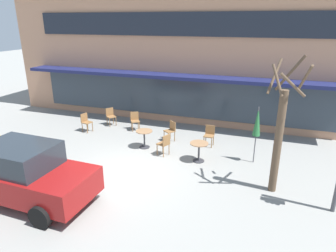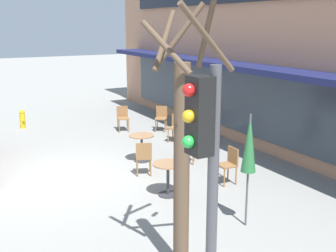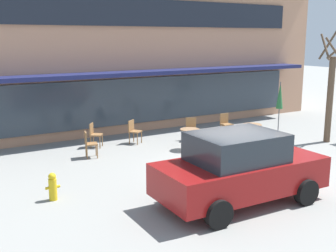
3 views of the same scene
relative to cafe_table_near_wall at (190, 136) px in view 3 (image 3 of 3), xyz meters
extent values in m
plane|color=gray|center=(0.23, -2.39, -0.52)|extent=(80.00, 80.00, 0.00)
cube|color=tan|center=(0.23, 7.61, 2.93)|extent=(19.25, 8.00, 6.89)
cube|color=#191E4C|center=(0.23, 3.06, 2.03)|extent=(16.37, 1.10, 0.16)
cube|color=#1E232D|center=(0.23, 3.55, 4.44)|extent=(15.40, 0.10, 1.10)
cube|color=#2D3842|center=(0.23, 3.55, 0.83)|extent=(15.40, 0.10, 1.90)
cylinder|color=#333338|center=(0.00, 0.00, -0.50)|extent=(0.44, 0.44, 0.03)
cylinder|color=#333338|center=(0.00, 0.00, -0.14)|extent=(0.07, 0.07, 0.70)
cylinder|color=#99704C|center=(0.00, 0.00, 0.23)|extent=(0.70, 0.70, 0.03)
cylinder|color=#333338|center=(2.49, -0.53, -0.50)|extent=(0.44, 0.44, 0.03)
cylinder|color=#333338|center=(2.49, -0.53, -0.14)|extent=(0.07, 0.07, 0.70)
cylinder|color=#99704C|center=(2.49, -0.53, 0.23)|extent=(0.70, 0.70, 0.03)
cylinder|color=#4C4C51|center=(4.50, 0.09, 0.58)|extent=(0.04, 0.04, 2.20)
cone|color=#286B38|center=(4.50, 0.09, 1.13)|extent=(0.28, 0.28, 1.10)
cylinder|color=olive|center=(0.78, -0.51, -0.29)|extent=(0.04, 0.04, 0.45)
cylinder|color=olive|center=(0.91, -0.20, -0.29)|extent=(0.04, 0.04, 0.45)
cylinder|color=olive|center=(1.09, -0.64, -0.29)|extent=(0.04, 0.04, 0.45)
cylinder|color=olive|center=(1.22, -0.33, -0.29)|extent=(0.04, 0.04, 0.45)
cube|color=olive|center=(1.00, -0.42, -0.05)|extent=(0.52, 0.52, 0.04)
cube|color=olive|center=(1.16, -0.49, 0.17)|extent=(0.19, 0.38, 0.40)
cylinder|color=olive|center=(0.80, 0.81, -0.29)|extent=(0.04, 0.04, 0.45)
cylinder|color=olive|center=(0.52, 1.01, -0.29)|extent=(0.04, 0.04, 0.45)
cylinder|color=olive|center=(1.00, 1.09, -0.29)|extent=(0.04, 0.04, 0.45)
cylinder|color=olive|center=(0.72, 1.29, -0.29)|extent=(0.04, 0.04, 0.45)
cube|color=olive|center=(0.76, 1.05, -0.05)|extent=(0.56, 0.56, 0.04)
cube|color=olive|center=(0.87, 1.19, 0.17)|extent=(0.35, 0.27, 0.40)
cylinder|color=olive|center=(2.71, 0.88, -0.29)|extent=(0.04, 0.04, 0.45)
cylinder|color=olive|center=(2.37, 0.89, -0.29)|extent=(0.04, 0.04, 0.45)
cylinder|color=olive|center=(2.72, 1.22, -0.29)|extent=(0.04, 0.04, 0.45)
cylinder|color=olive|center=(2.38, 1.23, -0.29)|extent=(0.04, 0.04, 0.45)
cube|color=olive|center=(2.55, 1.06, -0.05)|extent=(0.41, 0.41, 0.04)
cube|color=olive|center=(2.55, 1.24, 0.17)|extent=(0.40, 0.05, 0.40)
cylinder|color=olive|center=(-1.03, 1.76, -0.29)|extent=(0.04, 0.04, 0.45)
cylinder|color=olive|center=(-1.31, 1.57, -0.29)|extent=(0.04, 0.04, 0.45)
cylinder|color=olive|center=(-1.23, 2.04, -0.29)|extent=(0.04, 0.04, 0.45)
cylinder|color=olive|center=(-1.51, 1.85, -0.29)|extent=(0.04, 0.04, 0.45)
cube|color=olive|center=(-1.27, 1.81, -0.05)|extent=(0.56, 0.56, 0.04)
cube|color=olive|center=(-1.37, 1.95, 0.17)|extent=(0.35, 0.26, 0.40)
cylinder|color=olive|center=(-2.50, 2.09, -0.29)|extent=(0.04, 0.04, 0.45)
cylinder|color=olive|center=(-2.71, 1.82, -0.29)|extent=(0.04, 0.04, 0.45)
cylinder|color=olive|center=(-2.77, 2.30, -0.29)|extent=(0.04, 0.04, 0.45)
cylinder|color=olive|center=(-2.98, 2.03, -0.29)|extent=(0.04, 0.04, 0.45)
cube|color=olive|center=(-2.74, 2.06, -0.05)|extent=(0.56, 0.56, 0.04)
cube|color=olive|center=(-2.88, 2.17, 0.17)|extent=(0.27, 0.34, 0.40)
cylinder|color=olive|center=(-3.19, 0.99, -0.29)|extent=(0.04, 0.04, 0.45)
cylinder|color=olive|center=(-3.27, 0.66, -0.29)|extent=(0.04, 0.04, 0.45)
cylinder|color=olive|center=(-3.52, 1.07, -0.29)|extent=(0.04, 0.04, 0.45)
cylinder|color=olive|center=(-3.60, 0.74, -0.29)|extent=(0.04, 0.04, 0.45)
cube|color=olive|center=(-3.39, 0.87, -0.05)|extent=(0.49, 0.49, 0.04)
cube|color=olive|center=(-3.57, 0.91, 0.17)|extent=(0.14, 0.40, 0.40)
cube|color=maroon|center=(-1.74, -4.76, 0.18)|extent=(4.25, 1.91, 0.76)
cube|color=#232B33|center=(-1.89, -4.75, 0.90)|extent=(2.14, 1.66, 0.68)
cylinder|color=black|center=(-0.41, -3.89, -0.20)|extent=(0.65, 0.24, 0.64)
cylinder|color=black|center=(-0.46, -5.69, -0.20)|extent=(0.65, 0.24, 0.64)
cylinder|color=black|center=(-3.02, -3.82, -0.20)|extent=(0.65, 0.24, 0.64)
cylinder|color=black|center=(-3.07, -5.62, -0.20)|extent=(0.65, 0.24, 0.64)
cylinder|color=brown|center=(5.21, -1.78, 1.12)|extent=(0.24, 0.24, 3.27)
cylinder|color=brown|center=(5.30, -1.45, 3.18)|extent=(0.76, 0.28, 1.10)
cylinder|color=brown|center=(4.89, -1.65, 3.11)|extent=(0.37, 0.73, 0.96)
cylinder|color=brown|center=(4.97, -1.95, 3.05)|extent=(0.43, 0.56, 0.84)
cylinder|color=gold|center=(-5.60, -2.23, -0.24)|extent=(0.20, 0.20, 0.55)
sphere|color=gold|center=(-5.60, -2.23, 0.09)|extent=(0.19, 0.19, 0.19)
cylinder|color=gold|center=(-5.73, -2.23, -0.19)|extent=(0.10, 0.07, 0.07)
cylinder|color=gold|center=(-5.47, -2.23, -0.19)|extent=(0.10, 0.07, 0.07)
camera|label=1|loc=(4.82, -10.76, 4.63)|focal=32.00mm
camera|label=2|loc=(10.30, -4.81, 3.28)|focal=45.00mm
camera|label=3|loc=(-8.27, -12.16, 3.45)|focal=45.00mm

